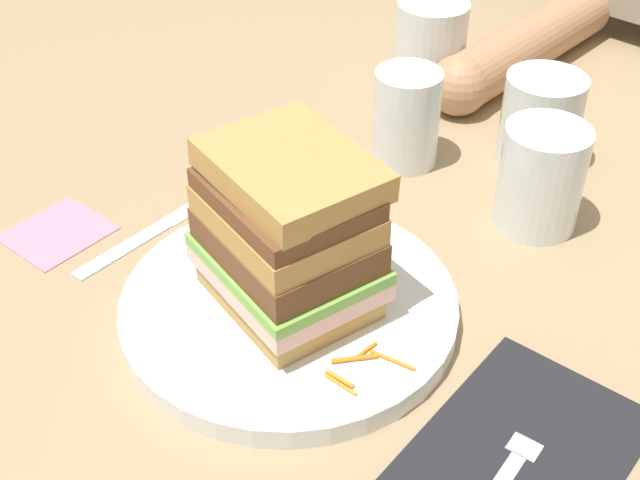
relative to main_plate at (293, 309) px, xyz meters
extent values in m
plane|color=#9E8460|center=(0.00, 0.01, -0.01)|extent=(3.00, 3.00, 0.00)
cylinder|color=white|center=(0.00, 0.00, 0.00)|extent=(0.25, 0.25, 0.02)
cube|color=tan|center=(0.00, 0.00, 0.02)|extent=(0.13, 0.12, 0.02)
cube|color=beige|center=(0.00, 0.00, 0.04)|extent=(0.14, 0.12, 0.01)
cube|color=#7AB74C|center=(0.00, 0.00, 0.05)|extent=(0.14, 0.12, 0.01)
cube|color=brown|center=(0.00, 0.00, 0.06)|extent=(0.14, 0.12, 0.02)
cube|color=tan|center=(0.00, 0.00, 0.09)|extent=(0.13, 0.12, 0.02)
cube|color=brown|center=(0.00, 0.00, 0.10)|extent=(0.13, 0.11, 0.01)
cube|color=tan|center=(0.00, 0.01, 0.12)|extent=(0.13, 0.11, 0.03)
cylinder|color=orange|center=(-0.10, 0.00, 0.01)|extent=(0.03, 0.01, 0.00)
cylinder|color=orange|center=(-0.09, 0.01, 0.01)|extent=(0.02, 0.03, 0.00)
cylinder|color=orange|center=(-0.08, 0.03, 0.01)|extent=(0.00, 0.02, 0.00)
cylinder|color=orange|center=(-0.10, 0.04, 0.01)|extent=(0.02, 0.02, 0.00)
cylinder|color=orange|center=(-0.10, 0.03, 0.01)|extent=(0.02, 0.01, 0.00)
cylinder|color=orange|center=(-0.07, 0.00, 0.01)|extent=(0.02, 0.01, 0.00)
cylinder|color=orange|center=(0.09, 0.00, 0.01)|extent=(0.03, 0.01, 0.00)
cylinder|color=orange|center=(0.08, -0.04, 0.01)|extent=(0.03, 0.00, 0.00)
cylinder|color=orange|center=(0.07, -0.02, 0.01)|extent=(0.02, 0.03, 0.00)
cylinder|color=orange|center=(0.08, -0.04, 0.01)|extent=(0.02, 0.00, 0.00)
cylinder|color=orange|center=(0.07, 0.00, 0.01)|extent=(0.00, 0.02, 0.00)
cube|color=black|center=(0.20, 0.01, -0.01)|extent=(0.13, 0.18, 0.00)
cube|color=silver|center=(0.19, 0.01, 0.00)|extent=(0.02, 0.02, 0.00)
cylinder|color=silver|center=(0.20, 0.04, 0.00)|extent=(0.01, 0.04, 0.00)
cylinder|color=silver|center=(0.19, 0.04, 0.00)|extent=(0.01, 0.04, 0.00)
cylinder|color=silver|center=(0.19, 0.04, 0.00)|extent=(0.01, 0.04, 0.00)
cylinder|color=silver|center=(0.18, 0.04, 0.00)|extent=(0.01, 0.04, 0.00)
cube|color=silver|center=(-0.16, -0.04, -0.01)|extent=(0.02, 0.10, 0.00)
cube|color=silver|center=(-0.16, 0.06, -0.01)|extent=(0.02, 0.11, 0.00)
cylinder|color=white|center=(0.07, 0.23, 0.04)|extent=(0.07, 0.07, 0.09)
cylinder|color=orange|center=(0.07, 0.23, 0.02)|extent=(0.07, 0.07, 0.06)
cylinder|color=silver|center=(-0.08, 0.23, 0.04)|extent=(0.06, 0.06, 0.09)
cylinder|color=silver|center=(0.02, 0.31, 0.04)|extent=(0.07, 0.07, 0.09)
cylinder|color=silver|center=(-0.16, 0.38, 0.03)|extent=(0.08, 0.08, 0.09)
cube|color=pink|center=(-0.22, -0.06, -0.01)|extent=(0.08, 0.08, 0.00)
cylinder|color=tan|center=(-0.09, 0.48, 0.02)|extent=(0.06, 0.27, 0.06)
sphere|color=tan|center=(-0.09, 0.34, 0.02)|extent=(0.06, 0.06, 0.06)
camera|label=1|loc=(0.33, -0.33, 0.43)|focal=47.57mm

